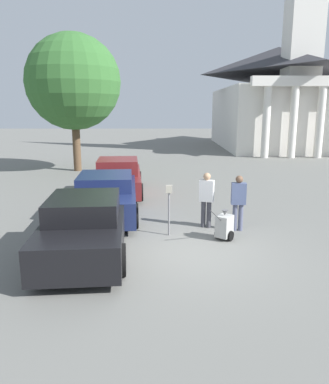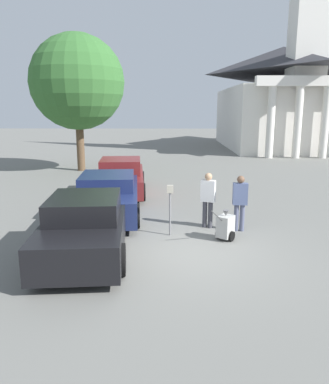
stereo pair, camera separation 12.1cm
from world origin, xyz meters
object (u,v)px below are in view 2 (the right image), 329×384
at_px(person_worker, 208,197).
at_px(church, 283,91).
at_px(parking_meter, 170,201).
at_px(person_supervisor, 240,200).
at_px(parked_car_black, 86,225).
at_px(equipment_cart, 225,226).
at_px(parked_car_navy, 108,195).
at_px(parked_car_maroon, 121,177).

height_order(person_worker, church, church).
bearing_deg(parking_meter, church, 67.82).
xyz_separation_m(person_worker, person_supervisor, (0.90, -0.30, -0.02)).
distance_m(parked_car_black, equipment_cart, 3.73).
height_order(parking_meter, person_worker, person_worker).
bearing_deg(person_supervisor, parked_car_black, 26.72).
height_order(parked_car_black, person_worker, person_worker).
bearing_deg(parking_meter, parked_car_navy, 135.30).
xyz_separation_m(parked_car_black, parked_car_maroon, (0.00, 6.70, -0.01)).
bearing_deg(parked_car_maroon, church, 52.90).
distance_m(parking_meter, equipment_cart, 1.68).
bearing_deg(parked_car_navy, church, 56.83).
relative_size(parked_car_maroon, equipment_cart, 4.83).
bearing_deg(person_worker, parking_meter, 51.17).
relative_size(person_worker, person_supervisor, 1.02).
bearing_deg(parked_car_black, parking_meter, 26.94).
distance_m(parked_car_maroon, parking_meter, 5.80).
height_order(equipment_cart, church, church).
relative_size(parked_car_black, person_worker, 2.90).
bearing_deg(person_supervisor, parking_meter, 15.87).
relative_size(person_worker, equipment_cart, 1.69).
bearing_deg(church, parked_car_black, -115.04).
xyz_separation_m(parked_car_navy, person_worker, (3.22, -1.33, 0.27)).
bearing_deg(equipment_cart, parked_car_black, -128.20).
relative_size(parked_car_maroon, person_worker, 2.86).
relative_size(parking_meter, person_supervisor, 0.88).
bearing_deg(person_supervisor, church, -104.39).
distance_m(parked_car_navy, parked_car_maroon, 3.34).
bearing_deg(parked_car_navy, parked_car_maroon, 85.01).
relative_size(parked_car_black, parked_car_maroon, 1.01).
bearing_deg(person_worker, church, -92.02).
xyz_separation_m(person_worker, equipment_cart, (0.38, -1.09, -0.57)).
xyz_separation_m(parking_meter, church, (10.15, 24.89, 4.05)).
bearing_deg(person_worker, parked_car_maroon, -37.03).
xyz_separation_m(parking_meter, person_worker, (1.13, 0.73, -0.05)).
distance_m(parked_car_navy, church, 26.26).
bearing_deg(church, parked_car_navy, -118.19).
bearing_deg(parking_meter, parked_car_maroon, 111.08).
xyz_separation_m(parked_car_maroon, equipment_cart, (3.60, -5.77, -0.30)).
height_order(parked_car_maroon, church, church).
height_order(parked_car_black, parking_meter, parked_car_black).
xyz_separation_m(parked_car_black, person_worker, (3.22, 2.03, 0.26)).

